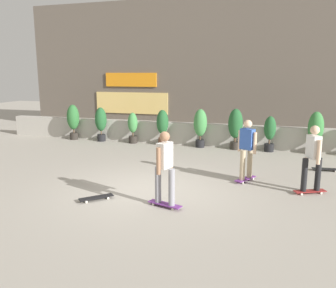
{
  "coord_description": "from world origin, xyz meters",
  "views": [
    {
      "loc": [
        2.94,
        -8.0,
        2.9
      ],
      "look_at": [
        0.0,
        1.5,
        0.9
      ],
      "focal_mm": 37.4,
      "sensor_mm": 36.0,
      "label": 1
    }
  ],
  "objects_px": {
    "skateboard_aside": "(326,169)",
    "skater_far_right": "(165,166)",
    "potted_plant_2": "(133,126)",
    "potted_plant_5": "(235,126)",
    "potted_plant_3": "(163,125)",
    "potted_plant_1": "(101,122)",
    "skateboard_near_camera": "(96,197)",
    "potted_plant_6": "(270,132)",
    "potted_plant_4": "(200,125)",
    "potted_plant_0": "(73,119)",
    "skater_foreground": "(247,148)",
    "potted_plant_7": "(316,129)",
    "skater_far_left": "(313,156)"
  },
  "relations": [
    {
      "from": "skateboard_aside",
      "to": "skater_far_right",
      "type": "bearing_deg",
      "value": -131.86
    },
    {
      "from": "potted_plant_6",
      "to": "potted_plant_7",
      "type": "xyz_separation_m",
      "value": [
        1.59,
        -0.0,
        0.16
      ]
    },
    {
      "from": "potted_plant_1",
      "to": "potted_plant_7",
      "type": "xyz_separation_m",
      "value": [
        8.67,
        0.0,
        0.06
      ]
    },
    {
      "from": "potted_plant_6",
      "to": "potted_plant_3",
      "type": "bearing_deg",
      "value": -180.0
    },
    {
      "from": "potted_plant_4",
      "to": "skater_far_right",
      "type": "xyz_separation_m",
      "value": [
        0.61,
        -6.56,
        0.05
      ]
    },
    {
      "from": "potted_plant_1",
      "to": "potted_plant_7",
      "type": "height_order",
      "value": "potted_plant_7"
    },
    {
      "from": "potted_plant_1",
      "to": "skater_foreground",
      "type": "distance_m",
      "value": 7.73
    },
    {
      "from": "potted_plant_7",
      "to": "potted_plant_6",
      "type": "bearing_deg",
      "value": 180.0
    },
    {
      "from": "potted_plant_1",
      "to": "potted_plant_3",
      "type": "height_order",
      "value": "potted_plant_1"
    },
    {
      "from": "skater_foreground",
      "to": "skateboard_aside",
      "type": "xyz_separation_m",
      "value": [
        2.25,
        1.76,
        -0.88
      ]
    },
    {
      "from": "potted_plant_2",
      "to": "potted_plant_5",
      "type": "xyz_separation_m",
      "value": [
        4.29,
        0.0,
        0.21
      ]
    },
    {
      "from": "potted_plant_3",
      "to": "potted_plant_7",
      "type": "height_order",
      "value": "potted_plant_7"
    },
    {
      "from": "potted_plant_6",
      "to": "potted_plant_4",
      "type": "bearing_deg",
      "value": -180.0
    },
    {
      "from": "potted_plant_4",
      "to": "skater_far_right",
      "type": "distance_m",
      "value": 6.59
    },
    {
      "from": "potted_plant_0",
      "to": "potted_plant_1",
      "type": "height_order",
      "value": "potted_plant_0"
    },
    {
      "from": "skater_far_right",
      "to": "skater_foreground",
      "type": "bearing_deg",
      "value": 58.07
    },
    {
      "from": "skater_far_right",
      "to": "skateboard_near_camera",
      "type": "xyz_separation_m",
      "value": [
        -1.66,
        -0.06,
        -0.88
      ]
    },
    {
      "from": "potted_plant_6",
      "to": "potted_plant_7",
      "type": "bearing_deg",
      "value": -0.0
    },
    {
      "from": "potted_plant_3",
      "to": "potted_plant_6",
      "type": "bearing_deg",
      "value": 0.0
    },
    {
      "from": "potted_plant_3",
      "to": "potted_plant_2",
      "type": "bearing_deg",
      "value": -180.0
    },
    {
      "from": "potted_plant_4",
      "to": "skateboard_aside",
      "type": "relative_size",
      "value": 1.88
    },
    {
      "from": "potted_plant_3",
      "to": "potted_plant_5",
      "type": "xyz_separation_m",
      "value": [
        2.97,
        0.0,
        0.09
      ]
    },
    {
      "from": "potted_plant_1",
      "to": "potted_plant_6",
      "type": "relative_size",
      "value": 1.09
    },
    {
      "from": "potted_plant_2",
      "to": "potted_plant_4",
      "type": "relative_size",
      "value": 0.85
    },
    {
      "from": "potted_plant_3",
      "to": "potted_plant_1",
      "type": "bearing_deg",
      "value": 180.0
    },
    {
      "from": "potted_plant_0",
      "to": "potted_plant_6",
      "type": "height_order",
      "value": "potted_plant_0"
    },
    {
      "from": "potted_plant_2",
      "to": "skater_far_right",
      "type": "relative_size",
      "value": 0.77
    },
    {
      "from": "potted_plant_7",
      "to": "potted_plant_3",
      "type": "bearing_deg",
      "value": 180.0
    },
    {
      "from": "skateboard_near_camera",
      "to": "potted_plant_1",
      "type": "bearing_deg",
      "value": 116.84
    },
    {
      "from": "potted_plant_0",
      "to": "potted_plant_1",
      "type": "relative_size",
      "value": 1.06
    },
    {
      "from": "skateboard_near_camera",
      "to": "potted_plant_6",
      "type": "bearing_deg",
      "value": 60.65
    },
    {
      "from": "skateboard_aside",
      "to": "potted_plant_3",
      "type": "bearing_deg",
      "value": 158.73
    },
    {
      "from": "potted_plant_0",
      "to": "potted_plant_5",
      "type": "distance_m",
      "value": 7.16
    },
    {
      "from": "potted_plant_0",
      "to": "potted_plant_4",
      "type": "xyz_separation_m",
      "value": [
        5.78,
        0.0,
        -0.02
      ]
    },
    {
      "from": "potted_plant_3",
      "to": "potted_plant_6",
      "type": "distance_m",
      "value": 4.25
    },
    {
      "from": "potted_plant_2",
      "to": "skater_foreground",
      "type": "bearing_deg",
      "value": -38.9
    },
    {
      "from": "potted_plant_5",
      "to": "skater_foreground",
      "type": "xyz_separation_m",
      "value": [
        0.77,
        -4.09,
        0.01
      ]
    },
    {
      "from": "potted_plant_0",
      "to": "skateboard_aside",
      "type": "bearing_deg",
      "value": -12.89
    },
    {
      "from": "potted_plant_1",
      "to": "potted_plant_2",
      "type": "height_order",
      "value": "potted_plant_1"
    },
    {
      "from": "potted_plant_0",
      "to": "potted_plant_3",
      "type": "distance_m",
      "value": 4.19
    },
    {
      "from": "potted_plant_3",
      "to": "skater_foreground",
      "type": "height_order",
      "value": "skater_foreground"
    },
    {
      "from": "potted_plant_7",
      "to": "skateboard_near_camera",
      "type": "height_order",
      "value": "potted_plant_7"
    },
    {
      "from": "skater_foreground",
      "to": "potted_plant_5",
      "type": "bearing_deg",
      "value": 100.68
    },
    {
      "from": "potted_plant_5",
      "to": "potted_plant_0",
      "type": "bearing_deg",
      "value": -180.0
    },
    {
      "from": "potted_plant_2",
      "to": "skater_foreground",
      "type": "height_order",
      "value": "skater_foreground"
    },
    {
      "from": "potted_plant_5",
      "to": "skateboard_aside",
      "type": "height_order",
      "value": "potted_plant_5"
    },
    {
      "from": "potted_plant_1",
      "to": "potted_plant_5",
      "type": "distance_m",
      "value": 5.79
    },
    {
      "from": "potted_plant_6",
      "to": "skater_far_right",
      "type": "relative_size",
      "value": 0.8
    },
    {
      "from": "skater_far_right",
      "to": "skater_far_left",
      "type": "xyz_separation_m",
      "value": [
        3.15,
        1.89,
        0.0
      ]
    },
    {
      "from": "skateboard_near_camera",
      "to": "skater_foreground",
      "type": "bearing_deg",
      "value": 38.38
    }
  ]
}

